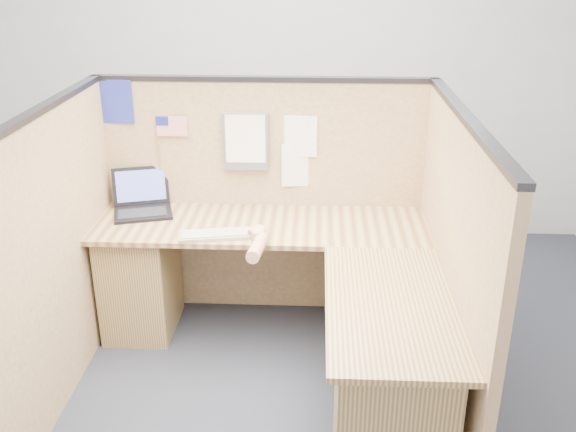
# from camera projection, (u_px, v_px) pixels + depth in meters

# --- Properties ---
(floor) EXTENTS (5.00, 5.00, 0.00)m
(floor) POSITION_uv_depth(u_px,v_px,m) (252.00, 399.00, 3.43)
(floor) COLOR #1E222B
(floor) RESTS_ON ground
(wall_back) EXTENTS (5.00, 0.00, 5.00)m
(wall_back) POSITION_uv_depth(u_px,v_px,m) (277.00, 63.00, 4.96)
(wall_back) COLOR #A5A8AA
(wall_back) RESTS_ON floor
(cubicle_partitions) EXTENTS (2.06, 1.83, 1.53)m
(cubicle_partitions) POSITION_uv_depth(u_px,v_px,m) (257.00, 235.00, 3.52)
(cubicle_partitions) COLOR olive
(cubicle_partitions) RESTS_ON floor
(l_desk) EXTENTS (1.95, 1.75, 0.73)m
(l_desk) POSITION_uv_depth(u_px,v_px,m) (289.00, 308.00, 3.53)
(l_desk) COLOR brown
(l_desk) RESTS_ON floor
(laptop) EXTENTS (0.40, 0.41, 0.25)m
(laptop) POSITION_uv_depth(u_px,v_px,m) (145.00, 201.00, 3.93)
(laptop) COLOR black
(laptop) RESTS_ON l_desk
(keyboard) EXTENTS (0.43, 0.22, 0.03)m
(keyboard) POSITION_uv_depth(u_px,v_px,m) (216.00, 235.00, 3.59)
(keyboard) COLOR gray
(keyboard) RESTS_ON l_desk
(mouse) EXTENTS (0.12, 0.08, 0.05)m
(mouse) POSITION_uv_depth(u_px,v_px,m) (258.00, 234.00, 3.57)
(mouse) COLOR silver
(mouse) RESTS_ON l_desk
(hand_forearm) EXTENTS (0.11, 0.39, 0.08)m
(hand_forearm) POSITION_uv_depth(u_px,v_px,m) (258.00, 242.00, 3.44)
(hand_forearm) COLOR tan
(hand_forearm) RESTS_ON l_desk
(blue_poster) EXTENTS (0.20, 0.02, 0.26)m
(blue_poster) POSITION_uv_depth(u_px,v_px,m) (117.00, 102.00, 3.83)
(blue_poster) COLOR #202B96
(blue_poster) RESTS_ON cubicle_partitions
(american_flag) EXTENTS (0.19, 0.01, 0.33)m
(american_flag) POSITION_uv_depth(u_px,v_px,m) (168.00, 128.00, 3.86)
(american_flag) COLOR olive
(american_flag) RESTS_ON cubicle_partitions
(file_holder) EXTENTS (0.27, 0.05, 0.35)m
(file_holder) POSITION_uv_depth(u_px,v_px,m) (246.00, 141.00, 3.85)
(file_holder) COLOR slate
(file_holder) RESTS_ON cubicle_partitions
(paper_left) EXTENTS (0.20, 0.02, 0.25)m
(paper_left) POSITION_uv_depth(u_px,v_px,m) (301.00, 137.00, 3.85)
(paper_left) COLOR white
(paper_left) RESTS_ON cubicle_partitions
(paper_right) EXTENTS (0.21, 0.03, 0.27)m
(paper_right) POSITION_uv_depth(u_px,v_px,m) (299.00, 165.00, 3.92)
(paper_right) COLOR white
(paper_right) RESTS_ON cubicle_partitions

